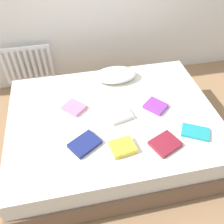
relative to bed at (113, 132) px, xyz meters
The scene contains 11 objects.
ground_plane 0.25m from the bed, ahead, with size 8.00×8.00×0.00m, color #93704C.
bed is the anchor object (origin of this frame).
radiator 1.48m from the bed, 125.53° to the left, with size 0.62×0.04×0.50m.
pillow 0.63m from the bed, 75.31° to the left, with size 0.46×0.28×0.12m, color white.
textbook_purple 0.50m from the bed, ahead, with size 0.19×0.17×0.04m, color purple.
textbook_yellow 0.50m from the bed, 91.18° to the right, with size 0.19×0.16×0.05m, color yellow.
textbook_navy 0.51m from the bed, 134.83° to the right, with size 0.24×0.18×0.04m, color navy.
textbook_white 0.29m from the bed, 46.14° to the right, with size 0.21×0.14×0.04m, color white.
textbook_teal 0.80m from the bed, 29.77° to the right, with size 0.24×0.15×0.02m, color teal.
textbook_pink 0.47m from the bed, 157.11° to the left, with size 0.19×0.16×0.03m, color pink.
textbook_maroon 0.63m from the bed, 51.85° to the right, with size 0.23×0.19×0.03m, color maroon.
Camera 1 is at (-0.34, -1.58, 2.13)m, focal length 38.83 mm.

